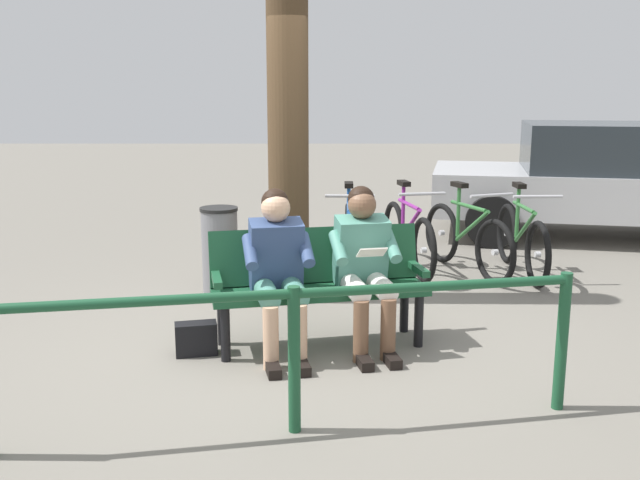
# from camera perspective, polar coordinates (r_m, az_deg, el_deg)

# --- Properties ---
(ground_plane) EXTENTS (40.00, 40.00, 0.00)m
(ground_plane) POSITION_cam_1_polar(r_m,az_deg,el_deg) (5.33, -2.56, -8.78)
(ground_plane) COLOR slate
(bench) EXTENTS (1.66, 0.80, 0.87)m
(bench) POSITION_cam_1_polar(r_m,az_deg,el_deg) (5.32, -0.18, -3.06)
(bench) COLOR #194C2D
(bench) RESTS_ON ground
(person_reading) EXTENTS (0.54, 0.82, 1.20)m
(person_reading) POSITION_cam_1_polar(r_m,az_deg,el_deg) (5.20, 3.59, -1.65)
(person_reading) COLOR #4C8C7A
(person_reading) RESTS_ON ground
(person_companion) EXTENTS (0.54, 0.82, 1.20)m
(person_companion) POSITION_cam_1_polar(r_m,az_deg,el_deg) (5.07, -3.40, -2.01)
(person_companion) COLOR #334772
(person_companion) RESTS_ON ground
(handbag) EXTENTS (0.32, 0.20, 0.24)m
(handbag) POSITION_cam_1_polar(r_m,az_deg,el_deg) (5.26, -9.95, -7.85)
(handbag) COLOR black
(handbag) RESTS_ON ground
(tree_trunk) EXTENTS (0.36, 0.36, 4.05)m
(tree_trunk) POSITION_cam_1_polar(r_m,az_deg,el_deg) (6.31, -2.64, 13.23)
(tree_trunk) COLOR #4C3823
(tree_trunk) RESTS_ON ground
(litter_bin) EXTENTS (0.35, 0.35, 0.84)m
(litter_bin) POSITION_cam_1_polar(r_m,az_deg,el_deg) (6.60, -8.06, -0.96)
(litter_bin) COLOR slate
(litter_bin) RESTS_ON ground
(bicycle_black) EXTENTS (0.48, 1.68, 0.94)m
(bicycle_black) POSITION_cam_1_polar(r_m,az_deg,el_deg) (7.61, 15.94, -0.03)
(bicycle_black) COLOR black
(bicycle_black) RESTS_ON ground
(bicycle_blue) EXTENTS (0.70, 1.59, 0.94)m
(bicycle_blue) POSITION_cam_1_polar(r_m,az_deg,el_deg) (7.53, 11.74, 0.06)
(bicycle_blue) COLOR black
(bicycle_blue) RESTS_ON ground
(bicycle_orange) EXTENTS (0.51, 1.66, 0.94)m
(bicycle_orange) POSITION_cam_1_polar(r_m,az_deg,el_deg) (7.54, 7.09, 0.24)
(bicycle_orange) COLOR black
(bicycle_orange) RESTS_ON ground
(bicycle_purple) EXTENTS (0.48, 1.68, 0.94)m
(bicycle_purple) POSITION_cam_1_polar(r_m,az_deg,el_deg) (7.36, 2.33, 0.04)
(bicycle_purple) COLOR black
(bicycle_purple) RESTS_ON ground
(railing_fence) EXTENTS (3.24, 0.66, 0.85)m
(railing_fence) POSITION_cam_1_polar(r_m,az_deg,el_deg) (3.92, -2.11, -7.33)
(railing_fence) COLOR #194C2D
(railing_fence) RESTS_ON ground
(parked_car) EXTENTS (4.47, 2.64, 1.47)m
(parked_car) POSITION_cam_1_polar(r_m,az_deg,el_deg) (9.81, 22.05, 4.65)
(parked_car) COLOR silver
(parked_car) RESTS_ON ground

